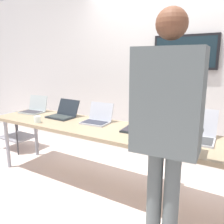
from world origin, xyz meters
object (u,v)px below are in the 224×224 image
laptop_station_3 (142,124)px  laptop_station_0 (34,109)px  laptop_station_4 (195,133)px  laptop_station_2 (97,118)px  storage_cart (17,127)px  workbench (128,135)px  laptop_station_1 (63,113)px  coffee_mug (37,119)px  person (167,119)px

laptop_station_3 → laptop_station_0: bearing=-179.5°
laptop_station_3 → laptop_station_4: 0.55m
laptop_station_2 → storage_cart: laptop_station_2 is taller
workbench → storage_cart: size_ratio=6.39×
laptop_station_1 → laptop_station_3: laptop_station_3 is taller
laptop_station_2 → laptop_station_4: laptop_station_4 is taller
laptop_station_2 → coffee_mug: laptop_station_2 is taller
laptop_station_3 → laptop_station_4: size_ratio=1.08×
laptop_station_1 → laptop_station_3: 1.13m
laptop_station_1 → storage_cart: (-1.24, 0.17, -0.41)m
laptop_station_1 → workbench: bearing=-6.9°
laptop_station_1 → coffee_mug: laptop_station_1 is taller
laptop_station_0 → storage_cart: laptop_station_0 is taller
person → coffee_mug: bearing=167.7°
laptop_station_3 → person: bearing=-56.1°
workbench → coffee_mug: coffee_mug is taller
workbench → laptop_station_2: bearing=165.1°
laptop_station_3 → storage_cart: laptop_station_3 is taller
laptop_station_2 → person: bearing=-34.4°
storage_cart → coffee_mug: bearing=-25.0°
laptop_station_2 → coffee_mug: (-0.62, -0.38, -0.01)m
workbench → person: person is taller
laptop_station_0 → laptop_station_4: (2.24, -0.00, 0.01)m
person → storage_cart: 3.11m
laptop_station_0 → laptop_station_2: bearing=0.0°
laptop_station_4 → coffee_mug: (-1.75, -0.37, -0.02)m
storage_cart → laptop_station_4: bearing=-3.4°
storage_cart → workbench: bearing=-7.5°
laptop_station_0 → person: (2.20, -0.75, 0.30)m
laptop_station_4 → person: 0.80m
person → coffee_mug: (-1.71, 0.37, -0.31)m
laptop_station_1 → storage_cart: 1.32m
workbench → storage_cart: 2.31m
coffee_mug → storage_cart: bearing=155.0°
laptop_station_3 → storage_cart: (-2.37, 0.16, -0.42)m
laptop_station_3 → workbench: bearing=-126.8°
laptop_station_2 → storage_cart: bearing=174.5°
laptop_station_3 → coffee_mug: size_ratio=5.30×
workbench → person: size_ratio=2.05×
person → workbench: bearing=134.7°
laptop_station_3 → laptop_station_1: bearing=-179.2°
laptop_station_1 → person: size_ratio=0.20×
person → laptop_station_2: bearing=145.6°
laptop_station_0 → laptop_station_2: (1.11, 0.00, -0.00)m
laptop_station_3 → person: size_ratio=0.24×
person → storage_cart: bearing=162.3°
laptop_station_0 → coffee_mug: 0.62m
workbench → laptop_station_0: bearing=175.5°
laptop_station_2 → laptop_station_3: laptop_station_3 is taller
coffee_mug → workbench: bearing=12.9°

